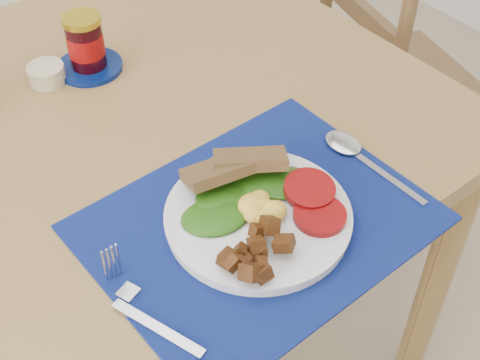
# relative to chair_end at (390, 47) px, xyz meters

# --- Properties ---
(table) EXTENTS (1.40, 0.90, 0.75)m
(table) POSITION_rel_chair_end_xyz_m (-0.97, -0.08, 0.14)
(table) COLOR brown
(table) RESTS_ON ground
(chair_end) EXTENTS (0.45, 0.46, 1.02)m
(chair_end) POSITION_rel_chair_end_xyz_m (0.00, 0.00, 0.00)
(chair_end) COLOR #53311E
(chair_end) RESTS_ON ground
(placemat) EXTENTS (0.46, 0.36, 0.00)m
(placemat) POSITION_rel_chair_end_xyz_m (-0.75, -0.40, 0.22)
(placemat) COLOR black
(placemat) RESTS_ON table
(breakfast_plate) EXTENTS (0.26, 0.26, 0.06)m
(breakfast_plate) POSITION_rel_chair_end_xyz_m (-0.76, -0.40, 0.24)
(breakfast_plate) COLOR silver
(breakfast_plate) RESTS_ON placemat
(fork) EXTENTS (0.06, 0.19, 0.00)m
(fork) POSITION_rel_chair_end_xyz_m (-0.96, -0.41, 0.23)
(fork) COLOR #B2B5BA
(fork) RESTS_ON placemat
(spoon) EXTENTS (0.05, 0.20, 0.01)m
(spoon) POSITION_rel_chair_end_xyz_m (-0.55, -0.38, 0.23)
(spoon) COLOR #B2B5BA
(spoon) RESTS_ON placemat
(ramekin) EXTENTS (0.06, 0.06, 0.03)m
(ramekin) POSITION_rel_chair_end_xyz_m (-0.83, 0.09, 0.24)
(ramekin) COLOR #C4B990
(ramekin) RESTS_ON table
(jam_on_saucer) EXTENTS (0.12, 0.12, 0.11)m
(jam_on_saucer) POSITION_rel_chair_end_xyz_m (-0.75, 0.08, 0.27)
(jam_on_saucer) COLOR #04154F
(jam_on_saucer) RESTS_ON table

